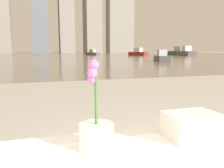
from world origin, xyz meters
The scene contains 11 objects.
potted_orchid centered at (-0.48, 0.83, 0.63)m, with size 0.15×0.15×0.38m.
towel_stack centered at (-0.02, 0.82, 0.61)m, with size 0.25×0.18×0.12m.
harbor_water centered at (0.00, 62.00, 0.01)m, with size 180.00×110.00×0.01m.
harbor_boat_0 centered at (30.71, 46.15, 0.74)m, with size 3.15×5.83×2.08m.
harbor_boat_1 centered at (27.32, 38.64, 0.72)m, with size 2.82×5.64×2.02m.
harbor_boat_2 centered at (16.57, 79.32, 0.63)m, with size 1.93×4.81×1.77m.
harbor_boat_3 centered at (18.84, 43.65, 0.60)m, with size 3.27×4.67×1.67m.
harbor_boat_4 centered at (10.42, 51.07, 0.49)m, with size 2.96×3.76×1.37m.
harbor_boat_5 centered at (9.99, 18.40, 0.40)m, with size 1.86×3.09×1.09m.
skyline_tower_3 centered at (11.26, 118.00, 18.44)m, with size 7.36×11.29×36.89m.
skyline_tower_5 centered at (40.65, 118.00, 18.01)m, with size 13.91×8.13×36.02m.
Camera 1 is at (-0.68, -0.02, 0.96)m, focal length 35.00 mm.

